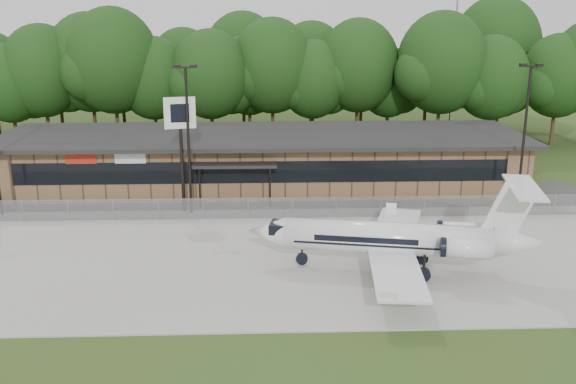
{
  "coord_description": "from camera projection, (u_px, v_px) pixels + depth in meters",
  "views": [
    {
      "loc": [
        0.1,
        -26.28,
        13.59
      ],
      "look_at": [
        1.56,
        12.0,
        2.76
      ],
      "focal_mm": 40.0,
      "sensor_mm": 36.0,
      "label": 1
    }
  ],
  "objects": [
    {
      "name": "light_pole_mid",
      "position": [
        188.0,
        129.0,
        43.02
      ],
      "size": [
        1.55,
        0.3,
        10.23
      ],
      "color": "black",
      "rests_on": "ground"
    },
    {
      "name": "treeline",
      "position": [
        262.0,
        71.0,
        67.31
      ],
      "size": [
        72.0,
        12.0,
        15.0
      ],
      "primitive_type": null,
      "color": "#163410",
      "rests_on": "ground"
    },
    {
      "name": "business_jet",
      "position": [
        397.0,
        240.0,
        34.1
      ],
      "size": [
        15.47,
        13.89,
        5.22
      ],
      "rotation": [
        0.0,
        0.0,
        -0.2
      ],
      "color": "silver",
      "rests_on": "ground"
    },
    {
      "name": "light_pole_right",
      "position": [
        525.0,
        126.0,
        43.87
      ],
      "size": [
        1.55,
        0.3,
        10.23
      ],
      "color": "black",
      "rests_on": "ground"
    },
    {
      "name": "terminal",
      "position": [
        263.0,
        159.0,
        51.4
      ],
      "size": [
        41.0,
        11.65,
        4.3
      ],
      "color": "brown",
      "rests_on": "ground"
    },
    {
      "name": "fence",
      "position": [
        263.0,
        208.0,
        43.18
      ],
      "size": [
        46.0,
        0.04,
        1.52
      ],
      "color": "gray",
      "rests_on": "ground"
    },
    {
      "name": "ground",
      "position": [
        264.0,
        323.0,
        28.97
      ],
      "size": [
        160.0,
        160.0,
        0.0
      ],
      "primitive_type": "plane",
      "color": "#364719",
      "rests_on": "ground"
    },
    {
      "name": "apron",
      "position": [
        263.0,
        257.0,
        36.65
      ],
      "size": [
        64.0,
        18.0,
        0.08
      ],
      "primitive_type": "cube",
      "color": "#9E9B93",
      "rests_on": "ground"
    },
    {
      "name": "parking_lot",
      "position": [
        263.0,
        200.0,
        47.71
      ],
      "size": [
        50.0,
        9.0,
        0.06
      ],
      "primitive_type": "cube",
      "color": "#383835",
      "rests_on": "ground"
    },
    {
      "name": "pole_sign",
      "position": [
        180.0,
        125.0,
        43.24
      ],
      "size": [
        2.12,
        0.66,
        8.06
      ],
      "rotation": [
        0.0,
        0.0,
        0.2
      ],
      "color": "black",
      "rests_on": "ground"
    },
    {
      "name": "radio_mast",
      "position": [
        456.0,
        21.0,
        72.53
      ],
      "size": [
        0.2,
        0.2,
        25.0
      ],
      "primitive_type": "cylinder",
      "color": "gray",
      "rests_on": "ground"
    }
  ]
}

